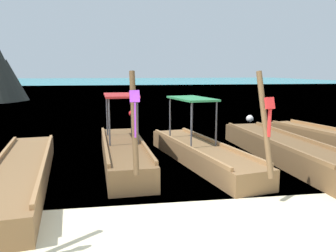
% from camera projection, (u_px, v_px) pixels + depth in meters
% --- Properties ---
extents(ground, '(120.00, 120.00, 0.00)m').
position_uv_depth(ground, '(197.00, 230.00, 5.89)').
color(ground, beige).
extents(sea_water, '(120.00, 120.00, 0.00)m').
position_uv_depth(sea_water, '(122.00, 85.00, 65.64)').
color(sea_water, teal).
rests_on(sea_water, ground).
extents(longtail_boat_pink_ribbon, '(2.00, 7.21, 2.64)m').
position_uv_depth(longtail_boat_pink_ribbon, '(21.00, 174.00, 8.17)').
color(longtail_boat_pink_ribbon, brown).
rests_on(longtail_boat_pink_ribbon, ground).
extents(longtail_boat_violet_ribbon, '(1.47, 5.80, 2.74)m').
position_uv_depth(longtail_boat_violet_ribbon, '(124.00, 152.00, 9.95)').
color(longtail_boat_violet_ribbon, brown).
rests_on(longtail_boat_violet_ribbon, ground).
extents(longtail_boat_red_ribbon, '(2.27, 6.17, 2.74)m').
position_uv_depth(longtail_boat_red_ribbon, '(201.00, 152.00, 10.07)').
color(longtail_boat_red_ribbon, brown).
rests_on(longtail_boat_red_ribbon, ground).
extents(longtail_boat_turquoise_ribbon, '(1.56, 7.22, 2.46)m').
position_uv_depth(longtail_boat_turquoise_ribbon, '(285.00, 150.00, 10.46)').
color(longtail_boat_turquoise_ribbon, brown).
rests_on(longtail_boat_turquoise_ribbon, ground).
extents(mooring_buoy_near, '(0.41, 0.41, 0.41)m').
position_uv_depth(mooring_buoy_near, '(132.00, 114.00, 20.11)').
color(mooring_buoy_near, red).
rests_on(mooring_buoy_near, sea_water).
extents(mooring_buoy_far, '(0.38, 0.38, 0.38)m').
position_uv_depth(mooring_buoy_far, '(250.00, 119.00, 18.12)').
color(mooring_buoy_far, white).
rests_on(mooring_buoy_far, sea_water).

